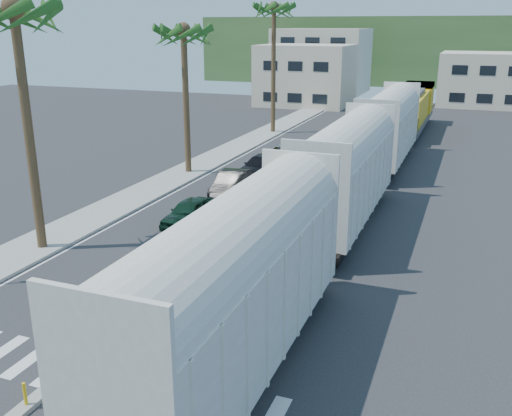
% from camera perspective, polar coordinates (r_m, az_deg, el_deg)
% --- Properties ---
extents(ground, '(140.00, 140.00, 0.00)m').
position_cam_1_polar(ground, '(20.94, -14.46, -12.65)').
color(ground, '#28282B').
rests_on(ground, ground).
extents(sidewalk, '(3.00, 90.00, 0.15)m').
position_cam_1_polar(sidewalk, '(45.21, -5.23, 4.48)').
color(sidewalk, gray).
rests_on(sidewalk, ground).
extents(rails, '(1.56, 100.00, 0.06)m').
position_cam_1_polar(rails, '(44.12, 12.56, 3.74)').
color(rails, black).
rests_on(rails, ground).
extents(median, '(0.45, 60.00, 0.85)m').
position_cam_1_polar(median, '(37.58, 3.10, 1.81)').
color(median, gray).
rests_on(median, ground).
extents(crosswalk, '(14.00, 2.20, 0.01)m').
position_cam_1_polar(crosswalk, '(19.60, -17.90, -15.23)').
color(crosswalk, silver).
rests_on(crosswalk, ground).
extents(lane_markings, '(9.42, 90.00, 0.01)m').
position_cam_1_polar(lane_markings, '(42.88, 2.44, 3.71)').
color(lane_markings, silver).
rests_on(lane_markings, ground).
extents(freight_train, '(3.00, 60.94, 5.85)m').
position_cam_1_polar(freight_train, '(36.04, 10.95, 5.43)').
color(freight_train, beige).
rests_on(freight_train, ground).
extents(palm_trees, '(3.50, 37.20, 13.75)m').
position_cam_1_polar(palm_trees, '(41.79, -6.59, 18.21)').
color(palm_trees, brown).
rests_on(palm_trees, ground).
extents(buildings, '(38.00, 27.00, 10.00)m').
position_cam_1_polar(buildings, '(88.07, 9.76, 13.58)').
color(buildings, beige).
rests_on(buildings, ground).
extents(hillside, '(80.00, 20.00, 12.00)m').
position_cam_1_polar(hillside, '(115.08, 15.99, 14.91)').
color(hillside, '#385628').
rests_on(hillside, ground).
extents(car_lead, '(2.01, 4.31, 1.42)m').
position_cam_1_polar(car_lead, '(31.25, -6.69, -0.42)').
color(car_lead, black).
rests_on(car_lead, ground).
extents(car_second, '(2.75, 5.31, 1.63)m').
position_cam_1_polar(car_second, '(36.20, -2.39, 2.39)').
color(car_second, black).
rests_on(car_second, ground).
extents(car_third, '(3.12, 5.69, 1.54)m').
position_cam_1_polar(car_third, '(40.97, 0.51, 4.16)').
color(car_third, black).
rests_on(car_third, ground).
extents(car_rear, '(2.18, 4.42, 1.21)m').
position_cam_1_polar(car_rear, '(46.14, 2.46, 5.48)').
color(car_rear, '#9EA1A3').
rests_on(car_rear, ground).
extents(cyclist, '(1.94, 2.28, 2.22)m').
position_cam_1_polar(cyclist, '(20.91, -10.85, -10.27)').
color(cyclist, '#9EA0A5').
rests_on(cyclist, ground).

